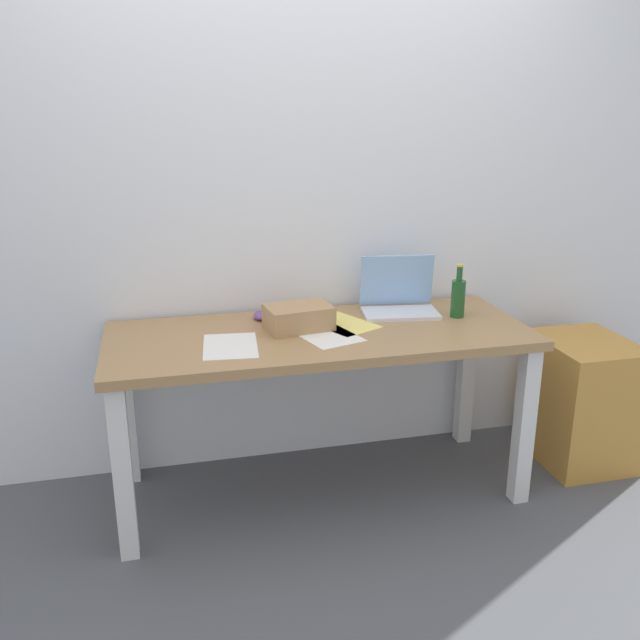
{
  "coord_description": "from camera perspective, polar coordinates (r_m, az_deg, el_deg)",
  "views": [
    {
      "loc": [
        -0.64,
        -2.64,
        1.68
      ],
      "look_at": [
        0.0,
        0.0,
        0.8
      ],
      "focal_mm": 38.55,
      "sensor_mm": 36.0,
      "label": 1
    }
  ],
  "objects": [
    {
      "name": "laptop_right",
      "position": [
        3.12,
        6.55,
        1.7
      ],
      "size": [
        0.36,
        0.26,
        0.26
      ],
      "color": "silver",
      "rests_on": "desk"
    },
    {
      "name": "paper_sheet_near_back",
      "position": [
        2.96,
        1.84,
        -0.32
      ],
      "size": [
        0.32,
        0.36,
        0.0
      ],
      "primitive_type": "cube",
      "rotation": [
        0.0,
        0.0,
        0.46
      ],
      "color": "#F4E06B",
      "rests_on": "desk"
    },
    {
      "name": "beer_bottle",
      "position": [
        3.1,
        11.39,
        1.89
      ],
      "size": [
        0.06,
        0.06,
        0.24
      ],
      "color": "#1E5123",
      "rests_on": "desk"
    },
    {
      "name": "paper_sheet_center",
      "position": [
        2.82,
        0.51,
        -1.24
      ],
      "size": [
        0.29,
        0.35,
        0.0
      ],
      "primitive_type": "cube",
      "rotation": [
        0.0,
        0.0,
        0.3
      ],
      "color": "white",
      "rests_on": "desk"
    },
    {
      "name": "paper_sheet_front_left",
      "position": [
        2.72,
        -7.45,
        -2.15
      ],
      "size": [
        0.24,
        0.31,
        0.0
      ],
      "primitive_type": "cube",
      "rotation": [
        0.0,
        0.0,
        -0.1
      ],
      "color": "white",
      "rests_on": "desk"
    },
    {
      "name": "cardboard_box",
      "position": [
        2.89,
        -1.79,
        0.21
      ],
      "size": [
        0.29,
        0.22,
        0.1
      ],
      "primitive_type": "cube",
      "rotation": [
        0.0,
        0.0,
        0.14
      ],
      "color": "tan",
      "rests_on": "desk"
    },
    {
      "name": "ground_plane",
      "position": [
        3.19,
        0.0,
        -13.81
      ],
      "size": [
        8.0,
        8.0,
        0.0
      ],
      "primitive_type": "plane",
      "color": "#515459"
    },
    {
      "name": "filing_cabinet",
      "position": [
        3.53,
        20.84,
        -6.27
      ],
      "size": [
        0.4,
        0.48,
        0.6
      ],
      "primitive_type": "cube",
      "color": "#C68938",
      "rests_on": "ground"
    },
    {
      "name": "desk",
      "position": [
        2.91,
        0.0,
        -2.87
      ],
      "size": [
        1.77,
        0.69,
        0.75
      ],
      "color": "#A37A4C",
      "rests_on": "ground"
    },
    {
      "name": "back_wall",
      "position": [
        3.14,
        -1.79,
        10.96
      ],
      "size": [
        5.2,
        0.08,
        2.6
      ],
      "primitive_type": "cube",
      "color": "white",
      "rests_on": "ground"
    },
    {
      "name": "computer_mouse",
      "position": [
        3.04,
        -4.97,
        0.39
      ],
      "size": [
        0.07,
        0.11,
        0.03
      ],
      "primitive_type": "ellipsoid",
      "rotation": [
        0.0,
        0.0,
        -0.1
      ],
      "color": "#724799",
      "rests_on": "desk"
    }
  ]
}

